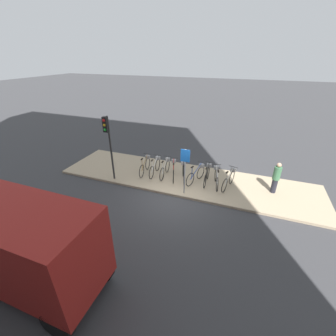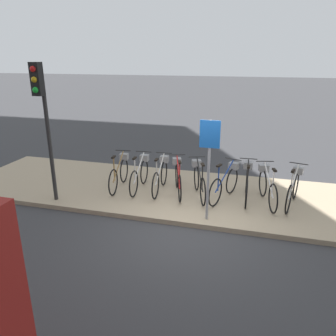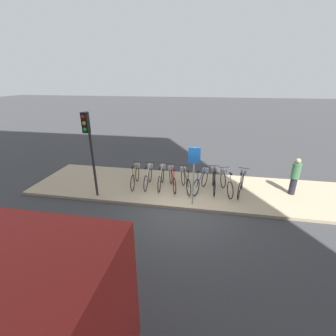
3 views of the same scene
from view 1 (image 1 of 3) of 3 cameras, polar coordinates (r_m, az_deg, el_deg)
ground_plane at (r=11.10m, az=1.76°, el=-7.28°), size 120.00×120.00×0.00m
sidewalk at (r=12.49m, az=4.38°, el=-2.77°), size 13.98×3.52×0.12m
parked_bicycle_0 at (r=12.88m, az=-5.80°, el=0.74°), size 0.46×1.72×1.06m
parked_bicycle_1 at (r=12.68m, az=-3.26°, el=0.41°), size 0.46×1.72×1.06m
parked_bicycle_2 at (r=12.50m, az=-0.69°, el=0.05°), size 0.46×1.72×1.06m
parked_bicycle_3 at (r=12.29m, az=1.42°, el=-0.47°), size 0.67×1.65×1.06m
parked_bicycle_4 at (r=12.10m, az=3.99°, el=-1.00°), size 0.70×1.63×1.06m
parked_bicycle_5 at (r=11.98m, az=7.26°, el=-1.46°), size 0.69×1.64×1.06m
parked_bicycle_6 at (r=12.01m, az=9.90°, el=-1.61°), size 0.46×1.73×1.06m
parked_bicycle_7 at (r=11.85m, az=12.19°, el=-2.26°), size 0.57×1.68×1.06m
parked_bicycle_8 at (r=11.83m, az=15.27°, el=-2.68°), size 0.58×1.68×1.06m
truck at (r=7.91m, az=-35.10°, el=-14.90°), size 5.85×1.92×2.84m
pedestrian at (r=11.97m, az=25.76°, el=-2.15°), size 0.34×0.34×1.60m
traffic_light at (r=11.65m, az=-15.02°, el=7.90°), size 0.24×0.40×3.46m
sign_post at (r=10.39m, az=4.34°, el=0.93°), size 0.44×0.07×2.32m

